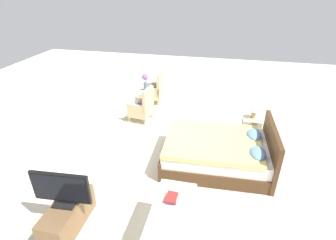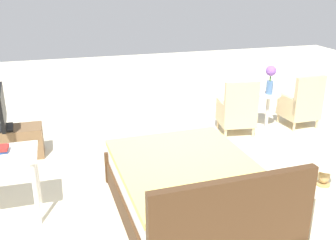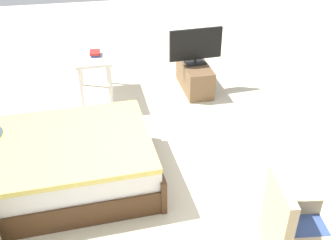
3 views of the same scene
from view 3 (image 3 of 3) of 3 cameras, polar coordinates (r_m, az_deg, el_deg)
ground_plane at (r=4.56m, az=-0.36°, el=-8.85°), size 16.00×16.00×0.00m
bed at (r=4.50m, az=-15.98°, el=-6.12°), size 1.55×2.11×0.96m
armchair_by_window_right at (r=3.66m, az=17.75°, el=-15.32°), size 0.61×0.61×0.92m
tv_stand at (r=6.43m, az=3.88°, el=6.35°), size 0.96×0.40×0.44m
tv_flatscreen at (r=6.23m, az=4.05°, el=10.69°), size 0.22×0.85×0.57m
vanity_desk at (r=6.08m, az=-10.84°, el=8.68°), size 1.04×0.52×0.76m
book_stack at (r=5.89m, az=-10.56°, el=9.51°), size 0.21×0.16×0.06m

